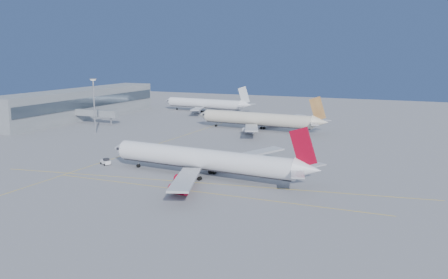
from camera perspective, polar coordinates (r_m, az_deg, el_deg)
ground at (r=138.89m, az=-1.46°, el=-4.39°), size 500.00×500.00×0.00m
terminal at (r=270.23m, az=-16.18°, el=3.93°), size 18.40×110.00×15.00m
jet_bridge at (r=246.84m, az=-14.16°, el=2.92°), size 23.60×3.60×6.90m
taxiway_lines at (r=150.87m, az=-5.53°, el=-3.26°), size 118.86×140.00×0.02m
airliner_virgin at (r=138.42m, az=-2.01°, el=-2.34°), size 66.50×59.46×16.40m
airliner_etihad at (r=220.47m, az=4.13°, el=2.32°), size 62.57×57.55×16.32m
airliner_third at (r=287.65m, az=-2.01°, el=4.12°), size 58.23×53.40×15.61m
pushback_tug at (r=158.62m, az=-13.37°, el=-2.48°), size 4.09×3.52×2.06m
light_mast at (r=218.40m, az=-14.63°, el=4.26°), size 2.01×2.01×23.27m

